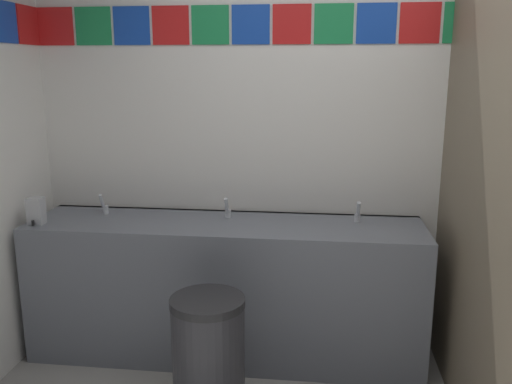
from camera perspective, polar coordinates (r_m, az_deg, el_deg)
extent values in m
cube|color=white|center=(3.36, 10.01, 7.47)|extent=(3.90, 0.08, 2.84)
cube|color=red|center=(3.69, -20.48, 16.12)|extent=(0.23, 0.01, 0.23)
cube|color=#1E8C4C|center=(3.59, -16.87, 16.48)|extent=(0.23, 0.01, 0.23)
cube|color=#1947B7|center=(3.50, -13.06, 16.79)|extent=(0.23, 0.01, 0.23)
cube|color=red|center=(3.43, -9.05, 17.05)|extent=(0.23, 0.01, 0.23)
cube|color=#1E8C4C|center=(3.37, -4.87, 17.23)|extent=(0.23, 0.01, 0.23)
cube|color=#1947B7|center=(3.33, -0.57, 17.32)|extent=(0.23, 0.01, 0.23)
cube|color=red|center=(3.31, 3.82, 17.33)|extent=(0.23, 0.01, 0.23)
cube|color=#1E8C4C|center=(3.30, 8.24, 17.23)|extent=(0.23, 0.01, 0.23)
cube|color=#1947B7|center=(3.32, 12.65, 17.04)|extent=(0.23, 0.01, 0.23)
cube|color=red|center=(3.35, 16.98, 16.77)|extent=(0.23, 0.01, 0.23)
cube|color=#1E8C4C|center=(3.39, 21.21, 16.40)|extent=(0.23, 0.01, 0.23)
cube|color=#1947B7|center=(3.46, 25.27, 15.98)|extent=(0.23, 0.01, 0.23)
cube|color=#1947B7|center=(3.44, -25.06, 16.02)|extent=(0.01, 0.23, 0.23)
cube|color=red|center=(3.65, -23.01, 15.96)|extent=(0.01, 0.23, 0.23)
cube|color=slate|center=(3.34, -3.22, -10.18)|extent=(2.34, 0.57, 0.84)
cube|color=slate|center=(3.46, -2.53, -2.67)|extent=(2.34, 0.03, 0.08)
cylinder|color=#F7E5CB|center=(3.41, -16.45, -3.71)|extent=(0.34, 0.34, 0.10)
cylinder|color=#F7E5CB|center=(3.18, -3.40, -4.36)|extent=(0.34, 0.34, 0.10)
cylinder|color=#F7E5CB|center=(3.14, 10.79, -4.80)|extent=(0.34, 0.34, 0.10)
cylinder|color=silver|center=(3.51, -15.64, -1.82)|extent=(0.04, 0.04, 0.05)
cylinder|color=silver|center=(3.45, -16.03, -0.90)|extent=(0.02, 0.06, 0.09)
cylinder|color=silver|center=(3.29, -2.99, -2.31)|extent=(0.04, 0.04, 0.05)
cylinder|color=silver|center=(3.23, -3.15, -1.34)|extent=(0.02, 0.06, 0.09)
cylinder|color=silver|center=(3.25, 10.69, -2.71)|extent=(0.04, 0.04, 0.05)
cylinder|color=silver|center=(3.19, 10.80, -1.74)|extent=(0.02, 0.06, 0.09)
cube|color=#B7BABF|center=(3.39, -22.29, -1.86)|extent=(0.09, 0.07, 0.16)
cylinder|color=black|center=(3.37, -22.57, -3.04)|extent=(0.02, 0.02, 0.03)
cube|color=#726651|center=(2.75, 22.45, -1.14)|extent=(0.04, 1.46, 2.21)
cylinder|color=#333338|center=(2.81, -5.04, -17.55)|extent=(0.36, 0.36, 0.61)
cylinder|color=#262628|center=(2.66, -5.18, -11.55)|extent=(0.37, 0.37, 0.04)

